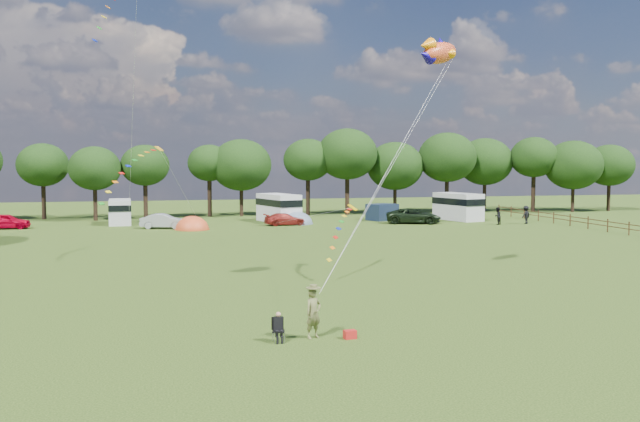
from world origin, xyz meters
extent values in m
plane|color=black|center=(0.00, 0.00, 0.00)|extent=(180.00, 180.00, 0.00)
cylinder|color=black|center=(-20.03, 56.31, 1.95)|extent=(0.47, 0.47, 3.90)
ellipsoid|color=black|center=(-20.03, 56.31, 6.00)|extent=(5.58, 5.58, 4.74)
cylinder|color=black|center=(-14.36, 53.27, 1.78)|extent=(0.44, 0.44, 3.56)
ellipsoid|color=black|center=(-14.36, 53.27, 5.64)|extent=(5.56, 5.56, 4.73)
cylinder|color=black|center=(-9.09, 54.23, 1.98)|extent=(0.47, 0.47, 3.95)
ellipsoid|color=black|center=(-9.09, 54.23, 5.95)|extent=(5.33, 5.33, 4.53)
cylinder|color=black|center=(-1.92, 56.03, 2.17)|extent=(0.50, 0.50, 4.33)
ellipsoid|color=black|center=(-1.92, 56.03, 6.19)|extent=(4.95, 4.95, 4.21)
cylinder|color=black|center=(1.70, 55.56, 1.66)|extent=(0.43, 0.43, 3.31)
ellipsoid|color=black|center=(1.70, 55.56, 5.95)|extent=(7.03, 7.03, 5.98)
cylinder|color=black|center=(9.66, 55.80, 2.18)|extent=(0.50, 0.50, 4.36)
ellipsoid|color=black|center=(9.66, 55.80, 6.56)|extent=(5.84, 5.84, 4.97)
cylinder|color=black|center=(14.25, 54.92, 2.27)|extent=(0.51, 0.51, 4.55)
ellipsoid|color=black|center=(14.25, 54.92, 7.23)|extent=(7.15, 7.15, 6.08)
cylinder|color=black|center=(20.49, 55.63, 1.61)|extent=(0.42, 0.42, 3.21)
ellipsoid|color=black|center=(20.49, 55.63, 5.80)|extent=(6.90, 6.90, 5.86)
cylinder|color=black|center=(26.98, 54.96, 2.09)|extent=(0.48, 0.48, 4.17)
ellipsoid|color=black|center=(26.98, 54.96, 6.86)|extent=(7.16, 7.16, 6.09)
cylinder|color=black|center=(32.97, 56.89, 1.83)|extent=(0.45, 0.45, 3.66)
ellipsoid|color=black|center=(32.97, 56.89, 6.31)|extent=(7.05, 7.05, 5.99)
cylinder|color=black|center=(38.41, 54.37, 2.32)|extent=(0.52, 0.52, 4.65)
ellipsoid|color=black|center=(38.41, 54.37, 6.88)|extent=(5.96, 5.96, 5.06)
cylinder|color=black|center=(43.16, 53.04, 1.59)|extent=(0.42, 0.42, 3.19)
ellipsoid|color=black|center=(43.16, 53.04, 5.89)|extent=(7.23, 7.23, 6.14)
cylinder|color=black|center=(48.55, 53.44, 1.76)|extent=(0.44, 0.44, 3.52)
ellipsoid|color=black|center=(48.55, 53.44, 5.86)|extent=(6.22, 6.22, 5.28)
cylinder|color=#472D19|center=(32.00, 27.00, 0.60)|extent=(0.12, 0.12, 1.20)
cylinder|color=#472D19|center=(32.00, 25.50, 0.55)|extent=(0.08, 3.00, 0.08)
cylinder|color=#472D19|center=(32.00, 30.00, 0.60)|extent=(0.12, 0.12, 1.20)
cylinder|color=#472D19|center=(32.00, 28.50, 0.95)|extent=(0.08, 3.00, 0.08)
cylinder|color=#472D19|center=(32.00, 28.50, 0.55)|extent=(0.08, 3.00, 0.08)
cylinder|color=#472D19|center=(32.00, 33.00, 0.60)|extent=(0.12, 0.12, 1.20)
cylinder|color=#472D19|center=(32.00, 31.50, 0.95)|extent=(0.08, 3.00, 0.08)
cylinder|color=#472D19|center=(32.00, 31.50, 0.55)|extent=(0.08, 3.00, 0.08)
cylinder|color=#472D19|center=(32.00, 36.00, 0.60)|extent=(0.12, 0.12, 1.20)
cylinder|color=#472D19|center=(32.00, 34.50, 0.95)|extent=(0.08, 3.00, 0.08)
cylinder|color=#472D19|center=(32.00, 34.50, 0.55)|extent=(0.08, 3.00, 0.08)
cylinder|color=#472D19|center=(32.00, 39.00, 0.60)|extent=(0.12, 0.12, 1.20)
cylinder|color=#472D19|center=(32.00, 37.50, 0.95)|extent=(0.08, 3.00, 0.08)
cylinder|color=#472D19|center=(32.00, 37.50, 0.55)|extent=(0.08, 3.00, 0.08)
cylinder|color=#472D19|center=(32.00, 42.00, 0.60)|extent=(0.12, 0.12, 1.20)
cylinder|color=#472D19|center=(32.00, 40.50, 0.95)|extent=(0.08, 3.00, 0.08)
cylinder|color=#472D19|center=(32.00, 40.50, 0.55)|extent=(0.08, 3.00, 0.08)
cylinder|color=#472D19|center=(32.00, 45.00, 0.60)|extent=(0.12, 0.12, 1.20)
cylinder|color=#472D19|center=(32.00, 43.50, 0.95)|extent=(0.08, 3.00, 0.08)
cylinder|color=#472D19|center=(32.00, 43.50, 0.55)|extent=(0.08, 3.00, 0.08)
cylinder|color=#472D19|center=(32.00, 48.00, 0.60)|extent=(0.12, 0.12, 1.20)
cylinder|color=#472D19|center=(32.00, 46.50, 0.95)|extent=(0.08, 3.00, 0.08)
cylinder|color=#472D19|center=(32.00, 46.50, 0.55)|extent=(0.08, 3.00, 0.08)
cylinder|color=#472D19|center=(32.00, 51.00, 0.60)|extent=(0.12, 0.12, 1.20)
cylinder|color=#472D19|center=(32.00, 49.50, 0.95)|extent=(0.08, 3.00, 0.08)
cylinder|color=#472D19|center=(32.00, 49.50, 0.55)|extent=(0.08, 3.00, 0.08)
imported|color=#BC001D|center=(-21.85, 45.46, 0.73)|extent=(4.45, 1.90, 1.46)
imported|color=#A1A3A9|center=(-7.34, 42.49, 0.71)|extent=(4.27, 2.35, 1.42)
imported|color=maroon|center=(4.59, 43.19, 0.61)|extent=(4.21, 2.13, 1.21)
imported|color=black|center=(17.85, 42.17, 0.78)|extent=(6.24, 4.21, 1.56)
cube|color=silver|center=(-11.57, 48.29, 1.25)|extent=(2.32, 5.09, 2.51)
cube|color=black|center=(-11.57, 48.29, 1.77)|extent=(2.37, 5.19, 0.59)
cylinder|color=black|center=(-11.51, 46.71, 0.35)|extent=(0.72, 0.29, 0.71)
cylinder|color=black|center=(-11.63, 49.87, 0.35)|extent=(0.72, 0.29, 0.71)
cube|color=silver|center=(4.64, 47.21, 1.47)|extent=(4.10, 6.36, 2.94)
cube|color=black|center=(4.64, 47.21, 2.07)|extent=(4.18, 6.49, 0.70)
cylinder|color=black|center=(5.17, 45.44, 0.41)|extent=(0.88, 0.53, 0.83)
cylinder|color=black|center=(4.10, 48.98, 0.41)|extent=(0.88, 0.53, 0.83)
cube|color=silver|center=(24.07, 45.07, 1.46)|extent=(3.89, 6.29, 2.93)
cube|color=black|center=(24.07, 45.07, 2.06)|extent=(3.97, 6.42, 0.69)
cylinder|color=black|center=(24.54, 43.29, 0.41)|extent=(0.87, 0.50, 0.82)
cylinder|color=black|center=(23.61, 46.85, 0.41)|extent=(0.87, 0.50, 0.82)
ellipsoid|color=#D54C23|center=(-4.72, 40.82, 0.02)|extent=(3.11, 3.57, 2.55)
cylinder|color=#D54C23|center=(-4.72, 40.82, 0.04)|extent=(3.26, 3.26, 0.08)
ellipsoid|color=slate|center=(6.06, 44.38, 0.02)|extent=(3.16, 3.63, 2.47)
cylinder|color=slate|center=(6.06, 44.38, 0.04)|extent=(3.31, 3.31, 0.08)
cube|color=#142033|center=(15.92, 46.63, 0.89)|extent=(3.52, 3.23, 1.78)
imported|color=brown|center=(-2.48, -1.56, 0.93)|extent=(0.80, 0.70, 1.86)
cylinder|color=#99999E|center=(-4.02, -2.00, 0.20)|extent=(0.02, 0.02, 0.39)
cylinder|color=#99999E|center=(-3.64, -2.00, 0.20)|extent=(0.02, 0.02, 0.39)
cylinder|color=#99999E|center=(-4.02, -1.63, 0.20)|extent=(0.02, 0.02, 0.39)
cylinder|color=#99999E|center=(-3.64, -1.63, 0.20)|extent=(0.02, 0.02, 0.39)
cube|color=black|center=(-3.83, -1.81, 0.39)|extent=(0.53, 0.51, 0.04)
cube|color=black|center=(-3.83, -1.61, 0.64)|extent=(0.44, 0.14, 0.47)
cube|color=black|center=(-3.83, -1.78, 0.67)|extent=(0.36, 0.27, 0.50)
sphere|color=tan|center=(-3.83, -1.80, 1.01)|extent=(0.19, 0.19, 0.19)
cube|color=red|center=(-1.18, -1.94, 0.16)|extent=(0.48, 0.35, 0.32)
ellipsoid|color=#D34822|center=(6.80, 9.11, 12.25)|extent=(3.00, 2.48, 1.67)
ellipsoid|color=yellow|center=(6.80, 9.11, 12.12)|extent=(1.88, 1.54, 0.91)
cone|color=orange|center=(5.74, 8.42, 12.51)|extent=(1.26, 1.17, 0.88)
cone|color=#15079E|center=(5.74, 8.42, 11.99)|extent=(1.26, 1.17, 0.88)
cone|color=#15079E|center=(6.87, 9.16, 12.79)|extent=(0.92, 0.96, 0.74)
sphere|color=white|center=(7.47, 9.91, 12.41)|extent=(0.28, 0.28, 0.28)
sphere|color=black|center=(7.50, 9.98, 12.41)|extent=(0.14, 0.14, 0.14)
cube|color=orange|center=(-10.95, 24.09, 16.86)|extent=(0.37, 0.57, 0.16)
cube|color=yellow|center=(-11.22, 23.60, 16.11)|extent=(0.37, 0.57, 0.16)
cube|color=#198C1E|center=(-11.49, 23.10, 15.29)|extent=(0.36, 0.57, 0.17)
cube|color=#0C1EB2|center=(-11.76, 22.61, 14.38)|extent=(0.36, 0.57, 0.18)
cube|color=orange|center=(-7.75, 24.10, 7.34)|extent=(0.69, 0.73, 0.35)
cube|color=red|center=(-8.16, 23.65, 7.24)|extent=(0.43, 0.55, 0.10)
cube|color=orange|center=(-8.56, 23.20, 7.09)|extent=(0.43, 0.55, 0.11)
cube|color=yellow|center=(-8.97, 22.75, 6.86)|extent=(0.43, 0.55, 0.12)
cube|color=#198C1E|center=(-9.37, 22.30, 6.55)|extent=(0.43, 0.55, 0.12)
cube|color=#0C1EB2|center=(-9.78, 21.85, 6.16)|extent=(0.42, 0.54, 0.13)
cube|color=red|center=(-10.18, 21.40, 5.70)|extent=(0.42, 0.54, 0.14)
cube|color=orange|center=(-10.59, 20.95, 5.15)|extent=(0.41, 0.54, 0.15)
cube|color=yellow|center=(-10.99, 20.50, 4.52)|extent=(0.41, 0.54, 0.16)
cube|color=#198C1E|center=(-11.40, 20.05, 3.81)|extent=(0.40, 0.53, 0.16)
cube|color=#DFAF00|center=(3.59, 14.70, 3.69)|extent=(0.74, 0.77, 0.37)
cube|color=red|center=(3.27, 14.16, 3.62)|extent=(0.47, 0.58, 0.10)
cube|color=orange|center=(2.96, 13.62, 3.50)|extent=(0.47, 0.58, 0.11)
cube|color=yellow|center=(2.64, 13.08, 3.31)|extent=(0.46, 0.58, 0.12)
cube|color=#198C1E|center=(2.33, 12.54, 3.04)|extent=(0.46, 0.57, 0.13)
cube|color=#0C1EB2|center=(2.01, 12.00, 2.69)|extent=(0.46, 0.57, 0.14)
cube|color=red|center=(1.70, 11.46, 2.26)|extent=(0.45, 0.57, 0.15)
cube|color=orange|center=(1.38, 10.92, 1.74)|extent=(0.45, 0.57, 0.16)
cube|color=yellow|center=(1.07, 10.38, 1.15)|extent=(0.44, 0.56, 0.17)
imported|color=black|center=(25.68, 39.03, 0.88)|extent=(1.01, 0.93, 1.77)
imported|color=black|center=(28.92, 39.17, 0.93)|extent=(1.33, 1.06, 1.86)
camera|label=1|loc=(-8.11, -26.84, 6.60)|focal=40.00mm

